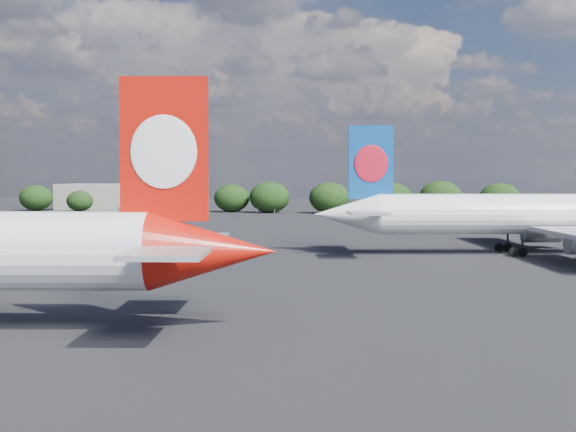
# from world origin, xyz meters

# --- Properties ---
(ground) EXTENTS (500.00, 500.00, 0.00)m
(ground) POSITION_xyz_m (0.00, 60.00, 0.00)
(ground) COLOR black
(ground) RESTS_ON ground
(china_southern_airliner) EXTENTS (54.10, 51.69, 17.71)m
(china_southern_airliner) POSITION_xyz_m (38.68, 68.32, 5.39)
(china_southern_airliner) COLOR white
(china_southern_airliner) RESTS_ON ground
(terminal_building) EXTENTS (42.00, 16.00, 8.00)m
(terminal_building) POSITION_xyz_m (-65.00, 192.00, 4.00)
(terminal_building) COLOR gray
(terminal_building) RESTS_ON ground
(highway_sign) EXTENTS (6.00, 0.30, 4.50)m
(highway_sign) POSITION_xyz_m (-18.00, 176.00, 3.13)
(highway_sign) COLOR #14651E
(highway_sign) RESTS_ON ground
(billboard_yellow) EXTENTS (5.00, 0.30, 5.50)m
(billboard_yellow) POSITION_xyz_m (12.00, 182.00, 3.87)
(billboard_yellow) COLOR yellow
(billboard_yellow) RESTS_ON ground
(horizon_treeline) EXTENTS (205.87, 13.66, 9.26)m
(horizon_treeline) POSITION_xyz_m (8.26, 179.75, 4.18)
(horizon_treeline) COLOR black
(horizon_treeline) RESTS_ON ground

